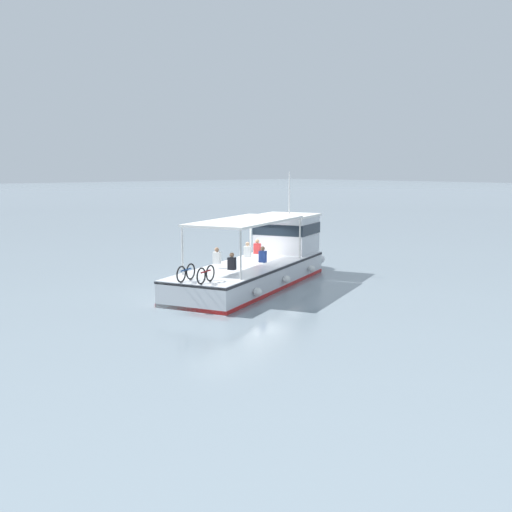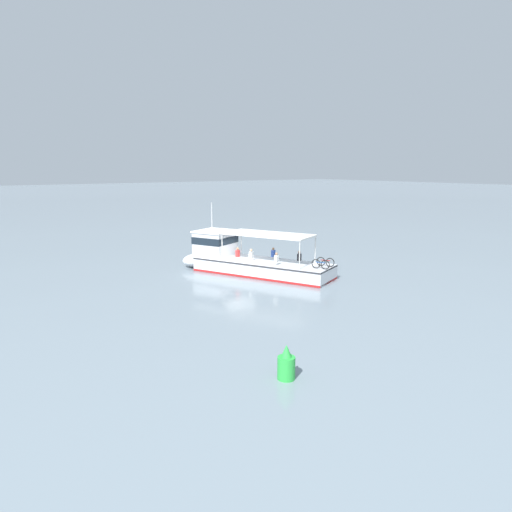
{
  "view_description": "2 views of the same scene",
  "coord_description": "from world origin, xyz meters",
  "views": [
    {
      "loc": [
        -22.21,
        19.58,
        5.52
      ],
      "look_at": [
        -0.94,
        1.15,
        1.4
      ],
      "focal_mm": 42.26,
      "sensor_mm": 36.0,
      "label": 1
    },
    {
      "loc": [
        19.42,
        29.33,
        8.13
      ],
      "look_at": [
        -0.94,
        1.15,
        1.4
      ],
      "focal_mm": 32.47,
      "sensor_mm": 36.0,
      "label": 2
    }
  ],
  "objects": [
    {
      "name": "ground_plane",
      "position": [
        0.0,
        0.0,
        0.0
      ],
      "size": [
        400.0,
        400.0,
        0.0
      ],
      "primitive_type": "plane",
      "color": "gray"
    },
    {
      "name": "ferry_main",
      "position": [
        -0.53,
        0.22,
        1.02
      ],
      "size": [
        7.95,
        12.87,
        5.32
      ],
      "color": "silver",
      "rests_on": "ground"
    },
    {
      "name": "channel_buoy",
      "position": [
        8.64,
        16.41,
        0.57
      ],
      "size": [
        0.7,
        0.7,
        1.4
      ],
      "color": "green",
      "rests_on": "ground"
    }
  ]
}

